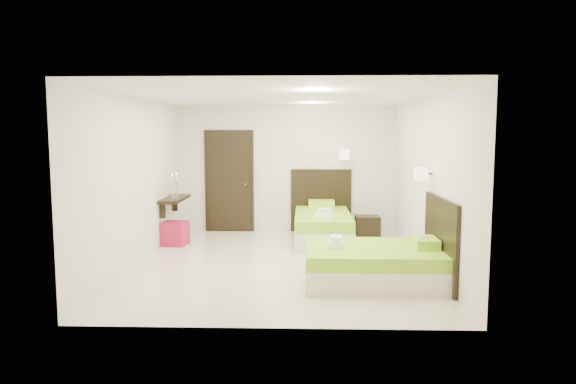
{
  "coord_description": "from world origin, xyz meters",
  "views": [
    {
      "loc": [
        0.35,
        -7.92,
        2.01
      ],
      "look_at": [
        0.1,
        0.3,
        1.1
      ],
      "focal_mm": 32.0,
      "sensor_mm": 36.0,
      "label": 1
    }
  ],
  "objects_px": {
    "bed_double": "(378,262)",
    "nightstand": "(367,226)",
    "ottoman": "(175,233)",
    "bed_single": "(323,224)"
  },
  "relations": [
    {
      "from": "bed_double",
      "to": "nightstand",
      "type": "relative_size",
      "value": 3.99
    },
    {
      "from": "nightstand",
      "to": "ottoman",
      "type": "distance_m",
      "value": 3.74
    },
    {
      "from": "bed_single",
      "to": "nightstand",
      "type": "height_order",
      "value": "bed_single"
    },
    {
      "from": "ottoman",
      "to": "bed_double",
      "type": "bearing_deg",
      "value": -33.82
    },
    {
      "from": "nightstand",
      "to": "bed_single",
      "type": "bearing_deg",
      "value": -157.91
    },
    {
      "from": "nightstand",
      "to": "bed_double",
      "type": "bearing_deg",
      "value": -95.03
    },
    {
      "from": "bed_single",
      "to": "bed_double",
      "type": "distance_m",
      "value": 2.85
    },
    {
      "from": "bed_single",
      "to": "nightstand",
      "type": "distance_m",
      "value": 0.99
    },
    {
      "from": "bed_single",
      "to": "nightstand",
      "type": "xyz_separation_m",
      "value": [
        0.91,
        0.38,
        -0.1
      ]
    },
    {
      "from": "bed_single",
      "to": "ottoman",
      "type": "bearing_deg",
      "value": -169.87
    }
  ]
}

